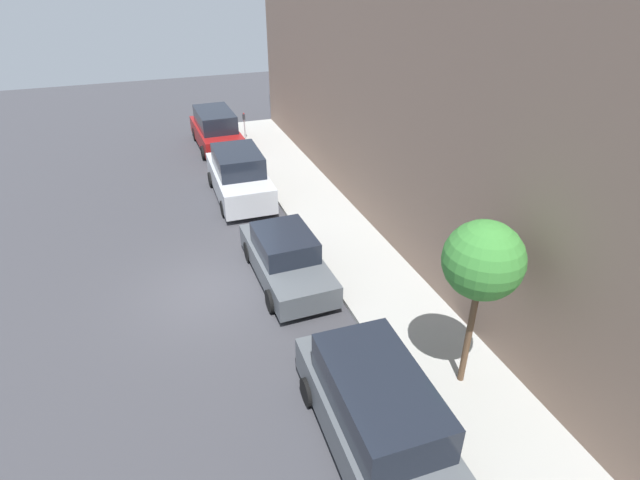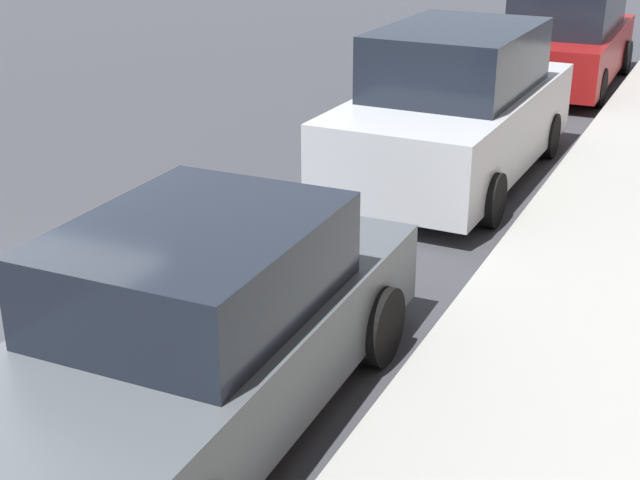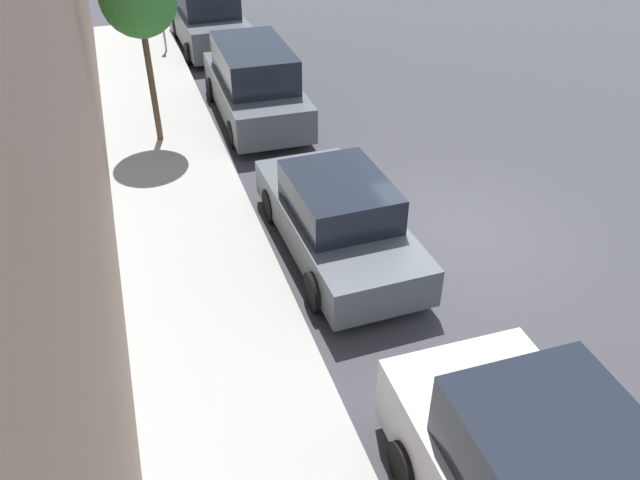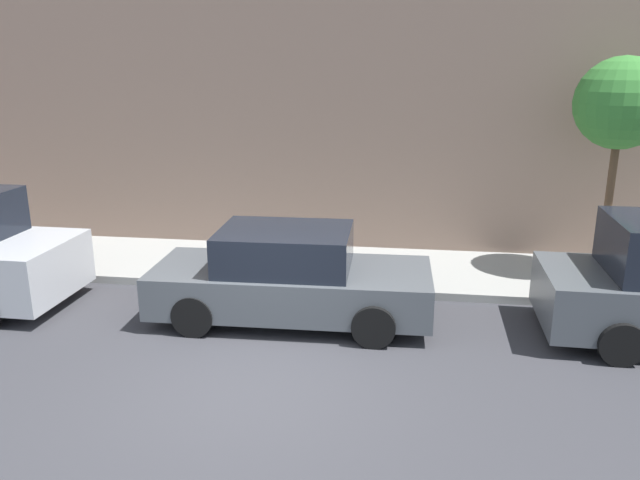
# 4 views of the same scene
# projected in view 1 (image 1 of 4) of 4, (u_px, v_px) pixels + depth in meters

# --- Properties ---
(ground_plane) EXTENTS (60.00, 60.00, 0.00)m
(ground_plane) POSITION_uv_depth(u_px,v_px,m) (210.00, 291.00, 14.77)
(ground_plane) COLOR #38383D
(sidewalk) EXTENTS (2.65, 32.00, 0.15)m
(sidewalk) POSITION_uv_depth(u_px,v_px,m) (359.00, 260.00, 16.15)
(sidewalk) COLOR #9E9E99
(sidewalk) RESTS_ON ground_plane
(building_facade) EXTENTS (2.00, 32.00, 13.94)m
(building_facade) POSITION_uv_depth(u_px,v_px,m) (449.00, 27.00, 13.39)
(building_facade) COLOR #846B5B
(building_facade) RESTS_ON ground_plane
(parked_minivan_second) EXTENTS (2.02, 4.94, 1.90)m
(parked_minivan_second) POSITION_uv_depth(u_px,v_px,m) (377.00, 414.00, 9.71)
(parked_minivan_second) COLOR #4C5156
(parked_minivan_second) RESTS_ON ground_plane
(parked_sedan_third) EXTENTS (1.92, 4.54, 1.54)m
(parked_sedan_third) POSITION_uv_depth(u_px,v_px,m) (286.00, 258.00, 15.04)
(parked_sedan_third) COLOR #4C5156
(parked_sedan_third) RESTS_ON ground_plane
(parked_suv_fourth) EXTENTS (2.08, 4.83, 1.98)m
(parked_suv_fourth) POSITION_uv_depth(u_px,v_px,m) (239.00, 176.00, 20.00)
(parked_suv_fourth) COLOR #B7BABF
(parked_suv_fourth) RESTS_ON ground_plane
(parked_minivan_fifth) EXTENTS (2.02, 4.94, 1.90)m
(parked_minivan_fifth) POSITION_uv_depth(u_px,v_px,m) (216.00, 130.00, 25.23)
(parked_minivan_fifth) COLOR maroon
(parked_minivan_fifth) RESTS_ON ground_plane
(parking_meter_far) EXTENTS (0.11, 0.15, 1.36)m
(parking_meter_far) POSITION_uv_depth(u_px,v_px,m) (244.00, 123.00, 26.01)
(parking_meter_far) COLOR #ADADB2
(parking_meter_far) RESTS_ON sidewalk
(street_tree) EXTENTS (1.65, 1.65, 4.08)m
(street_tree) POSITION_uv_depth(u_px,v_px,m) (483.00, 261.00, 9.93)
(street_tree) COLOR brown
(street_tree) RESTS_ON sidewalk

